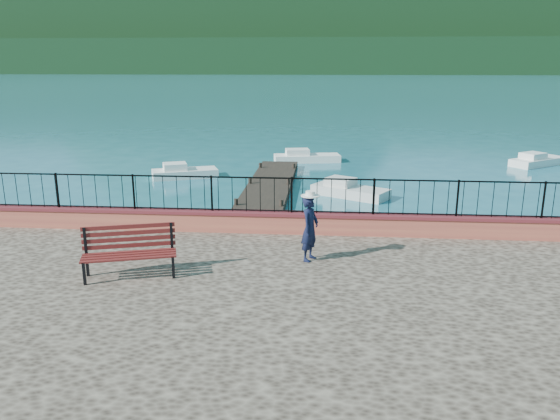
% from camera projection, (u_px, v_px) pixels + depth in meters
% --- Properties ---
extents(ground, '(2000.00, 2000.00, 0.00)m').
position_uv_depth(ground, '(294.00, 337.00, 11.78)').
color(ground, '#19596B').
rests_on(ground, ground).
extents(parapet, '(28.00, 0.46, 0.58)m').
position_uv_depth(parapet, '(302.00, 223.00, 14.95)').
color(parapet, '#C56647').
rests_on(parapet, promenade).
extents(railing, '(27.00, 0.05, 0.95)m').
position_uv_depth(railing, '(303.00, 196.00, 14.75)').
color(railing, black).
rests_on(railing, parapet).
extents(dock, '(2.00, 16.00, 0.30)m').
position_uv_depth(dock, '(264.00, 197.00, 23.45)').
color(dock, '#2D231C').
rests_on(dock, ground).
extents(far_forest, '(900.00, 60.00, 18.00)m').
position_uv_depth(far_forest, '(327.00, 57.00, 298.01)').
color(far_forest, black).
rests_on(far_forest, ground).
extents(foothills, '(900.00, 120.00, 44.00)m').
position_uv_depth(foothills, '(328.00, 37.00, 352.33)').
color(foothills, black).
rests_on(foothills, ground).
extents(companion_hill, '(448.00, 384.00, 180.00)m').
position_uv_depth(companion_hill, '(553.00, 69.00, 532.40)').
color(companion_hill, '#142D23').
rests_on(companion_hill, ground).
extents(park_bench, '(2.10, 1.19, 1.11)m').
position_uv_depth(park_bench, '(130.00, 262.00, 11.88)').
color(park_bench, black).
rests_on(park_bench, promenade).
extents(person, '(0.56, 0.67, 1.56)m').
position_uv_depth(person, '(310.00, 228.00, 12.77)').
color(person, black).
rests_on(person, promenade).
extents(hat, '(0.44, 0.44, 0.12)m').
position_uv_depth(hat, '(310.00, 194.00, 12.55)').
color(hat, white).
rests_on(hat, person).
extents(boat_1, '(3.57, 2.84, 0.80)m').
position_uv_depth(boat_1, '(350.00, 187.00, 24.13)').
color(boat_1, silver).
rests_on(boat_1, ground).
extents(boat_3, '(3.53, 2.41, 0.80)m').
position_uv_depth(boat_3, '(185.00, 170.00, 28.12)').
color(boat_3, white).
rests_on(boat_3, ground).
extents(boat_4, '(4.07, 1.99, 0.80)m').
position_uv_depth(boat_4, '(307.00, 155.00, 32.61)').
color(boat_4, white).
rests_on(boat_4, ground).
extents(boat_5, '(3.72, 3.19, 0.80)m').
position_uv_depth(boat_5, '(538.00, 158.00, 31.48)').
color(boat_5, white).
rests_on(boat_5, ground).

